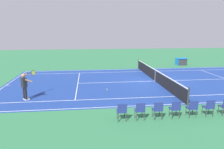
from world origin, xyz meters
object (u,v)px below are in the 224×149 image
object	(u,v)px
tennis_net	(155,75)
spectator_chair_1	(209,107)
spectator_chair_3	(175,108)
spectator_chair_5	(140,110)
spectator_chair_4	(158,109)
equipment_cart_tarped	(181,62)
tennis_ball	(107,90)
spectator_chair_6	(122,111)
spectator_chair_2	(192,107)
tennis_player_near	(25,85)

from	to	relation	value
tennis_net	spectator_chair_1	distance (m)	7.36
tennis_net	spectator_chair_3	size ratio (longest dim) A/B	13.30
spectator_chair_5	spectator_chair_1	bearing A→B (deg)	180.00
spectator_chair_3	spectator_chair_5	size ratio (longest dim) A/B	1.00
spectator_chair_1	spectator_chair_4	xyz separation A→B (m)	(2.61, 0.00, 0.00)
spectator_chair_4	spectator_chair_5	bearing A→B (deg)	0.00
spectator_chair_4	equipment_cart_tarped	world-z (taller)	spectator_chair_4
tennis_ball	spectator_chair_1	size ratio (longest dim) A/B	0.08
spectator_chair_1	tennis_net	bearing A→B (deg)	-87.69
spectator_chair_3	spectator_chair_6	xyz separation A→B (m)	(2.61, 0.00, 0.00)
spectator_chair_3	spectator_chair_1	bearing A→B (deg)	180.00
spectator_chair_2	equipment_cart_tarped	xyz separation A→B (m)	(-6.29, -14.81, -0.08)
tennis_player_near	spectator_chair_1	size ratio (longest dim) A/B	1.93
tennis_ball	spectator_chair_5	bearing A→B (deg)	101.51
spectator_chair_4	spectator_chair_6	size ratio (longest dim) A/B	1.00
tennis_net	tennis_player_near	world-z (taller)	tennis_player_near
tennis_ball	spectator_chair_2	bearing A→B (deg)	125.12
spectator_chair_4	spectator_chair_5	world-z (taller)	same
tennis_player_near	spectator_chair_2	distance (m)	9.57
spectator_chair_2	spectator_chair_5	bearing A→B (deg)	0.00
spectator_chair_2	spectator_chair_6	bearing A→B (deg)	0.00
spectator_chair_2	spectator_chair_4	size ratio (longest dim) A/B	1.00
tennis_player_near	spectator_chair_5	xyz separation A→B (m)	(-6.22, 3.68, -0.41)
spectator_chair_1	equipment_cart_tarped	xyz separation A→B (m)	(-5.42, -14.81, -0.08)
tennis_net	tennis_ball	bearing A→B (deg)	26.70
tennis_player_near	spectator_chair_4	bearing A→B (deg)	152.54
spectator_chair_4	spectator_chair_3	bearing A→B (deg)	180.00
tennis_net	spectator_chair_5	xyz separation A→B (m)	(3.18, 7.36, 0.03)
tennis_ball	spectator_chair_4	bearing A→B (deg)	110.31
spectator_chair_4	equipment_cart_tarped	xyz separation A→B (m)	(-8.03, -14.81, -0.08)
spectator_chair_2	spectator_chair_4	distance (m)	1.74
equipment_cart_tarped	spectator_chair_3	bearing A→B (deg)	64.20
spectator_chair_1	spectator_chair_4	size ratio (longest dim) A/B	1.00
tennis_net	equipment_cart_tarped	distance (m)	9.39
spectator_chair_6	tennis_net	bearing A→B (deg)	-118.84
spectator_chair_1	spectator_chair_5	bearing A→B (deg)	0.00
spectator_chair_3	spectator_chair_4	distance (m)	0.87
tennis_net	spectator_chair_3	xyz separation A→B (m)	(1.44, 7.36, 0.03)
tennis_ball	spectator_chair_4	xyz separation A→B (m)	(-1.93, 5.22, 0.49)
tennis_net	spectator_chair_2	bearing A→B (deg)	85.55
spectator_chair_4	spectator_chair_6	xyz separation A→B (m)	(1.74, 0.00, 0.00)
spectator_chair_2	spectator_chair_6	distance (m)	3.48
spectator_chair_5	spectator_chair_6	size ratio (longest dim) A/B	1.00
tennis_player_near	tennis_ball	distance (m)	5.45
tennis_net	spectator_chair_6	size ratio (longest dim) A/B	13.30
tennis_ball	spectator_chair_6	bearing A→B (deg)	92.13
spectator_chair_3	spectator_chair_6	bearing A→B (deg)	0.00
spectator_chair_1	spectator_chair_4	bearing A→B (deg)	0.00
tennis_player_near	spectator_chair_4	xyz separation A→B (m)	(-7.09, 3.68, -0.41)
tennis_ball	spectator_chair_5	world-z (taller)	spectator_chair_5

